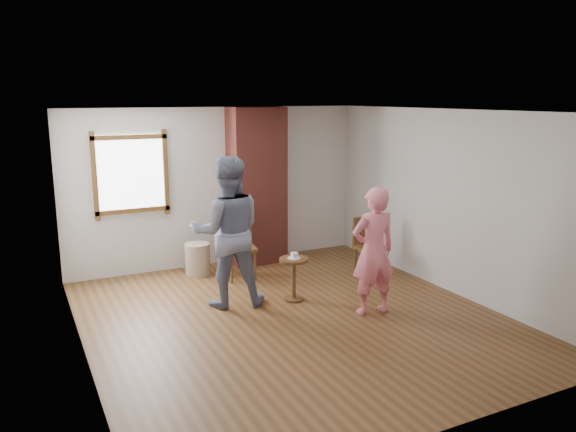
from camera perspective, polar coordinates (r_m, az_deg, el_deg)
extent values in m
plane|color=brown|center=(7.27, 0.50, -10.35)|extent=(5.50, 5.50, 0.00)
cube|color=silver|center=(9.36, -7.17, 2.96)|extent=(5.00, 0.04, 2.60)
cube|color=silver|center=(6.18, -20.61, -2.51)|extent=(0.04, 5.50, 2.60)
cube|color=silver|center=(8.29, 16.10, 1.38)|extent=(0.04, 5.50, 2.60)
cube|color=white|center=(6.72, 0.54, 10.60)|extent=(5.00, 5.50, 0.04)
cube|color=brown|center=(8.92, -15.65, 4.09)|extent=(1.14, 0.06, 1.34)
cube|color=white|center=(8.94, -15.68, 4.11)|extent=(1.00, 0.02, 1.20)
cube|color=brown|center=(9.35, -3.18, 3.02)|extent=(0.90, 0.50, 2.60)
cylinder|color=tan|center=(9.00, -9.18, -4.34)|extent=(0.42, 0.42, 0.50)
cylinder|color=black|center=(9.14, -9.67, -5.22)|extent=(0.21, 0.21, 0.16)
cube|color=brown|center=(8.66, -4.85, -3.30)|extent=(0.51, 0.51, 0.05)
cylinder|color=brown|center=(8.53, -5.74, -5.26)|extent=(0.04, 0.04, 0.48)
cylinder|color=brown|center=(8.60, -3.37, -5.06)|extent=(0.04, 0.04, 0.48)
cylinder|color=brown|center=(8.87, -6.22, -4.58)|extent=(0.04, 0.04, 0.48)
cylinder|color=brown|center=(8.94, -3.94, -4.40)|extent=(0.04, 0.04, 0.48)
cube|color=brown|center=(8.80, -5.17, -1.47)|extent=(0.45, 0.11, 0.48)
cube|color=brown|center=(8.83, 8.45, -3.21)|extent=(0.43, 0.43, 0.05)
cylinder|color=brown|center=(8.67, 8.11, -5.09)|extent=(0.04, 0.04, 0.46)
cylinder|color=brown|center=(8.86, 9.98, -4.77)|extent=(0.04, 0.04, 0.46)
cylinder|color=brown|center=(8.94, 6.85, -4.51)|extent=(0.04, 0.04, 0.46)
cylinder|color=brown|center=(9.13, 8.69, -4.22)|extent=(0.04, 0.04, 0.46)
cube|color=brown|center=(8.93, 7.79, -1.50)|extent=(0.43, 0.04, 0.46)
cylinder|color=brown|center=(7.70, 0.60, -4.46)|extent=(0.40, 0.40, 0.04)
cylinder|color=brown|center=(7.79, 0.59, -6.50)|extent=(0.06, 0.06, 0.54)
cylinder|color=brown|center=(7.88, 0.59, -8.40)|extent=(0.28, 0.28, 0.03)
cylinder|color=white|center=(7.70, 0.60, -4.29)|extent=(0.18, 0.18, 0.01)
cube|color=silver|center=(7.69, 0.66, -4.03)|extent=(0.08, 0.07, 0.06)
imported|color=#15193C|center=(7.48, -6.17, -1.62)|extent=(1.15, 1.00, 2.02)
imported|color=pink|center=(7.26, 8.67, -3.55)|extent=(0.64, 0.45, 1.67)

